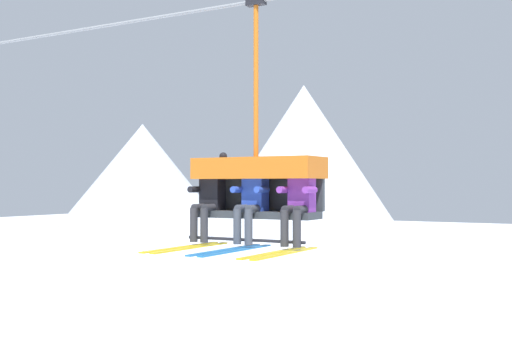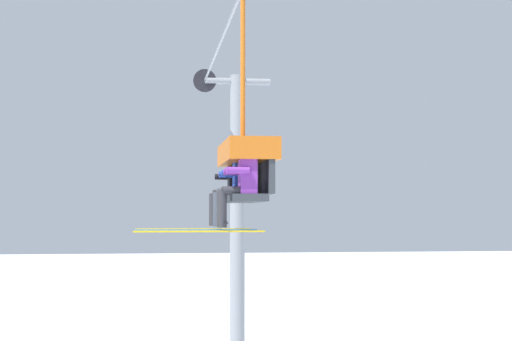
{
  "view_description": "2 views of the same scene",
  "coord_description": "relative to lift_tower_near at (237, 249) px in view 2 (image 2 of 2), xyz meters",
  "views": [
    {
      "loc": [
        3.62,
        -8.62,
        6.16
      ],
      "look_at": [
        -0.76,
        -0.89,
        6.36
      ],
      "focal_mm": 45.0,
      "sensor_mm": 36.0,
      "label": 1
    },
    {
      "loc": [
        10.15,
        -2.1,
        5.54
      ],
      "look_at": [
        -0.85,
        -0.61,
        6.15
      ],
      "focal_mm": 55.0,
      "sensor_mm": 36.0,
      "label": 2
    }
  ],
  "objects": [
    {
      "name": "chairlift_chair",
      "position": [
        7.86,
        -0.71,
        1.6
      ],
      "size": [
        1.86,
        0.74,
        3.42
      ],
      "color": "#33383D"
    },
    {
      "name": "skier_purple",
      "position": [
        8.58,
        -0.93,
        1.27
      ],
      "size": [
        0.46,
        1.7,
        1.23
      ],
      "color": "purple"
    },
    {
      "name": "lift_tower_near",
      "position": [
        0.0,
        0.0,
        0.0
      ],
      "size": [
        0.36,
        1.88,
        9.04
      ],
      "color": "gray",
      "rests_on": "ground_plane"
    },
    {
      "name": "skier_blue",
      "position": [
        7.86,
        -0.93,
        1.27
      ],
      "size": [
        0.46,
        1.7,
        1.23
      ],
      "color": "#2847B7"
    },
    {
      "name": "skier_black",
      "position": [
        7.15,
        -0.92,
        1.29
      ],
      "size": [
        0.48,
        1.7,
        1.34
      ],
      "color": "black"
    }
  ]
}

